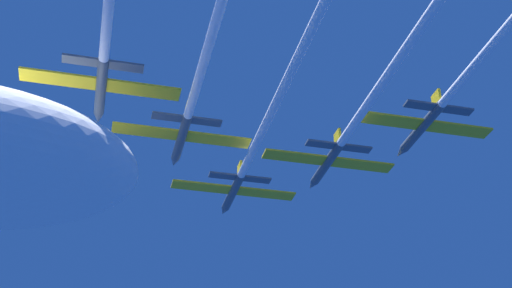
{
  "coord_description": "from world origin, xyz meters",
  "views": [
    {
      "loc": [
        -21.49,
        -102.04,
        -52.27
      ],
      "look_at": [
        -0.25,
        -14.22,
        0.02
      ],
      "focal_mm": 49.73,
      "sensor_mm": 36.0,
      "label": 1
    }
  ],
  "objects_px": {
    "jet_lead": "(266,124)",
    "jet_right_wing": "(384,81)",
    "jet_right_outer": "(499,37)",
    "jet_left_wing": "(201,70)"
  },
  "relations": [
    {
      "from": "jet_lead",
      "to": "jet_right_wing",
      "type": "height_order",
      "value": "jet_right_wing"
    },
    {
      "from": "jet_lead",
      "to": "jet_left_wing",
      "type": "bearing_deg",
      "value": -142.59
    },
    {
      "from": "jet_right_wing",
      "to": "jet_left_wing",
      "type": "bearing_deg",
      "value": 166.87
    },
    {
      "from": "jet_lead",
      "to": "jet_right_wing",
      "type": "relative_size",
      "value": 0.98
    },
    {
      "from": "jet_lead",
      "to": "jet_left_wing",
      "type": "height_order",
      "value": "jet_left_wing"
    },
    {
      "from": "jet_lead",
      "to": "jet_left_wing",
      "type": "relative_size",
      "value": 1.16
    },
    {
      "from": "jet_left_wing",
      "to": "jet_right_outer",
      "type": "relative_size",
      "value": 0.88
    },
    {
      "from": "jet_lead",
      "to": "jet_right_outer",
      "type": "xyz_separation_m",
      "value": [
        22.76,
        -23.03,
        1.68
      ]
    },
    {
      "from": "jet_left_wing",
      "to": "jet_right_outer",
      "type": "xyz_separation_m",
      "value": [
        33.23,
        -15.02,
        -0.04
      ]
    },
    {
      "from": "jet_lead",
      "to": "jet_left_wing",
      "type": "xyz_separation_m",
      "value": [
        -10.47,
        -8.01,
        1.71
      ]
    }
  ]
}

